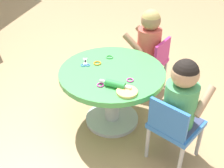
# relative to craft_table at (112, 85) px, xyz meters

# --- Properties ---
(ground_plane) EXTENTS (10.00, 10.00, 0.00)m
(ground_plane) POSITION_rel_craft_table_xyz_m (0.00, 0.00, -0.36)
(ground_plane) COLOR tan
(craft_table) EXTENTS (0.80, 0.80, 0.49)m
(craft_table) POSITION_rel_craft_table_xyz_m (0.00, 0.00, 0.00)
(craft_table) COLOR silver
(craft_table) RESTS_ON ground
(child_chair_left) EXTENTS (0.41, 0.41, 0.54)m
(child_chair_left) POSITION_rel_craft_table_xyz_m (-0.31, -0.49, -0.05)
(child_chair_left) COLOR #B7B7BC
(child_chair_left) RESTS_ON ground
(seated_child_left) EXTENTS (0.43, 0.40, 0.51)m
(seated_child_left) POSITION_rel_craft_table_xyz_m (-0.28, -0.51, 0.18)
(seated_child_left) COLOR #3F4772
(seated_child_left) RESTS_ON ground
(child_chair_right) EXTENTS (0.39, 0.39, 0.54)m
(child_chair_right) POSITION_rel_craft_table_xyz_m (0.52, -0.25, -0.05)
(child_chair_right) COLOR #B7B7BC
(child_chair_right) RESTS_ON ground
(seated_child_right) EXTENTS (0.38, 0.42, 0.51)m
(seated_child_right) POSITION_rel_craft_table_xyz_m (0.54, -0.21, 0.18)
(seated_child_right) COLOR #3F4772
(seated_child_right) RESTS_ON ground
(rolling_pin) EXTENTS (0.08, 0.23, 0.05)m
(rolling_pin) POSITION_rel_craft_table_xyz_m (-0.21, -0.07, 0.16)
(rolling_pin) COLOR green
(rolling_pin) RESTS_ON craft_table
(craft_scissors) EXTENTS (0.14, 0.09, 0.01)m
(craft_scissors) POSITION_rel_craft_table_xyz_m (0.05, 0.23, 0.13)
(craft_scissors) COLOR silver
(craft_scissors) RESTS_ON craft_table
(playdough_blob_0) EXTENTS (0.14, 0.14, 0.02)m
(playdough_blob_0) POSITION_rel_craft_table_xyz_m (-0.26, -0.16, 0.14)
(playdough_blob_0) COLOR #F2CC72
(playdough_blob_0) RESTS_ON craft_table
(cookie_cutter_0) EXTENTS (0.06, 0.06, 0.01)m
(cookie_cutter_0) POSITION_rel_craft_table_xyz_m (0.08, 0.13, 0.14)
(cookie_cutter_0) COLOR orange
(cookie_cutter_0) RESTS_ON craft_table
(cookie_cutter_1) EXTENTS (0.06, 0.06, 0.01)m
(cookie_cutter_1) POSITION_rel_craft_table_xyz_m (0.20, 0.06, 0.14)
(cookie_cutter_1) COLOR #4CB259
(cookie_cutter_1) RESTS_ON craft_table
(cookie_cutter_2) EXTENTS (0.05, 0.05, 0.01)m
(cookie_cutter_2) POSITION_rel_craft_table_xyz_m (-0.21, 0.03, 0.14)
(cookie_cutter_2) COLOR #D83FA5
(cookie_cutter_2) RESTS_ON craft_table
(cookie_cutter_3) EXTENTS (0.05, 0.05, 0.01)m
(cookie_cutter_3) POSITION_rel_craft_table_xyz_m (-0.11, -0.16, 0.14)
(cookie_cutter_3) COLOR #D83FA5
(cookie_cutter_3) RESTS_ON craft_table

